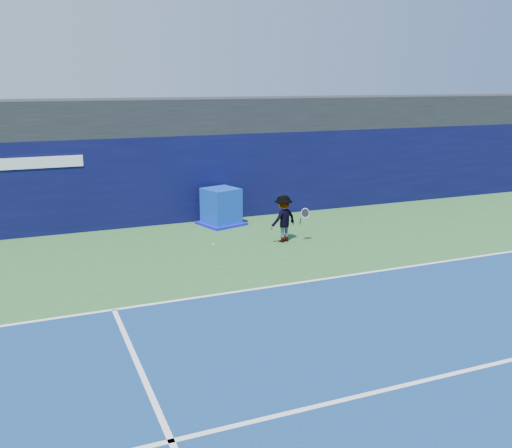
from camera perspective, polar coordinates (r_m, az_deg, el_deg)
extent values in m
plane|color=#2C622C|center=(11.94, 13.27, -9.98)|extent=(80.00, 80.00, 0.00)
cube|color=white|center=(14.28, 6.28, -5.56)|extent=(24.00, 0.10, 0.01)
cube|color=white|center=(10.55, 19.73, -13.77)|extent=(24.00, 0.10, 0.01)
cube|color=black|center=(21.33, -4.60, 10.85)|extent=(36.00, 3.00, 1.20)
cube|color=#090A33|center=(20.61, -3.63, 4.88)|extent=(36.00, 1.00, 3.00)
cube|color=white|center=(18.92, -23.73, 5.49)|extent=(4.50, 0.04, 0.35)
cube|color=#0C34B0|center=(19.51, -3.50, 1.76)|extent=(1.31, 1.31, 1.26)
cube|color=#0F0DC0|center=(19.65, -3.48, 0.08)|extent=(1.64, 1.64, 0.08)
imported|color=white|center=(17.39, 2.75, 0.54)|extent=(1.05, 0.79, 1.44)
cylinder|color=black|center=(17.38, 4.44, 0.26)|extent=(0.07, 0.13, 0.23)
torus|color=silver|center=(17.34, 4.94, 1.07)|extent=(0.27, 0.15, 0.26)
cylinder|color=black|center=(17.34, 4.94, 1.07)|extent=(0.22, 0.11, 0.22)
sphere|color=#BEE119|center=(14.44, -4.29, -2.07)|extent=(0.06, 0.06, 0.06)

